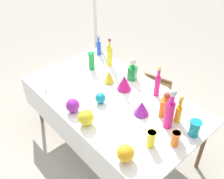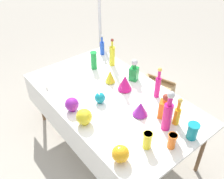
% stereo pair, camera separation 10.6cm
% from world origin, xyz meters
% --- Properties ---
extents(ground_plane, '(40.00, 40.00, 0.00)m').
position_xyz_m(ground_plane, '(0.00, 0.00, 0.00)').
color(ground_plane, '#A0998C').
extents(display_table, '(2.09, 1.20, 0.76)m').
position_xyz_m(display_table, '(0.00, -0.04, 0.71)').
color(display_table, white).
rests_on(display_table, ground).
extents(tall_bottle_0, '(0.07, 0.07, 0.38)m').
position_xyz_m(tall_bottle_0, '(-0.54, 0.43, 0.91)').
color(tall_bottle_0, yellow).
rests_on(tall_bottle_0, display_table).
extents(tall_bottle_1, '(0.06, 0.06, 0.30)m').
position_xyz_m(tall_bottle_1, '(-0.86, 0.50, 0.87)').
color(tall_bottle_1, blue).
rests_on(tall_bottle_1, display_table).
extents(tall_bottle_2, '(0.06, 0.06, 0.32)m').
position_xyz_m(tall_bottle_2, '(0.73, 0.22, 0.89)').
color(tall_bottle_2, orange).
rests_on(tall_bottle_2, display_table).
extents(tall_bottle_3, '(0.06, 0.06, 0.38)m').
position_xyz_m(tall_bottle_3, '(0.31, 0.39, 0.92)').
color(tall_bottle_3, '#C61972').
rests_on(tall_bottle_3, display_table).
extents(tall_bottle_4, '(0.09, 0.09, 0.45)m').
position_xyz_m(tall_bottle_4, '(0.71, 0.10, 0.95)').
color(tall_bottle_4, '#C61972').
rests_on(tall_bottle_4, display_table).
extents(square_decanter_0, '(0.13, 0.13, 0.28)m').
position_xyz_m(square_decanter_0, '(-0.10, 0.42, 0.88)').
color(square_decanter_0, '#198C38').
rests_on(square_decanter_0, display_table).
extents(square_decanter_1, '(0.15, 0.15, 0.29)m').
position_xyz_m(square_decanter_1, '(0.58, 0.21, 0.88)').
color(square_decanter_1, orange).
rests_on(square_decanter_1, display_table).
extents(slender_vase_0, '(0.09, 0.09, 0.17)m').
position_xyz_m(slender_vase_0, '(0.76, -0.21, 0.85)').
color(slender_vase_0, yellow).
rests_on(slender_vase_0, display_table).
extents(slender_vase_1, '(0.11, 0.11, 0.17)m').
position_xyz_m(slender_vase_1, '(0.94, 0.19, 0.85)').
color(slender_vase_1, teal).
rests_on(slender_vase_1, display_table).
extents(slender_vase_2, '(0.09, 0.09, 0.15)m').
position_xyz_m(slender_vase_2, '(0.89, -0.04, 0.84)').
color(slender_vase_2, orange).
rests_on(slender_vase_2, display_table).
extents(slender_vase_3, '(0.09, 0.09, 0.24)m').
position_xyz_m(slender_vase_3, '(-0.61, 0.19, 0.89)').
color(slender_vase_3, '#198C38').
rests_on(slender_vase_3, display_table).
extents(fluted_vase_0, '(0.12, 0.12, 0.17)m').
position_xyz_m(fluted_vase_0, '(-0.23, 0.16, 0.85)').
color(fluted_vase_0, yellow).
rests_on(fluted_vase_0, display_table).
extents(fluted_vase_1, '(0.16, 0.16, 0.16)m').
position_xyz_m(fluted_vase_1, '(0.41, 0.04, 0.84)').
color(fluted_vase_1, purple).
rests_on(fluted_vase_1, display_table).
extents(fluted_vase_2, '(0.17, 0.17, 0.19)m').
position_xyz_m(fluted_vase_2, '(-0.01, 0.20, 0.86)').
color(fluted_vase_2, '#C61972').
rests_on(fluted_vase_2, display_table).
extents(round_bowl_0, '(0.15, 0.15, 0.16)m').
position_xyz_m(round_bowl_0, '(0.72, -0.49, 0.84)').
color(round_bowl_0, orange).
rests_on(round_bowl_0, display_table).
extents(round_bowl_1, '(0.12, 0.12, 0.12)m').
position_xyz_m(round_bowl_1, '(0.00, -0.17, 0.83)').
color(round_bowl_1, teal).
rests_on(round_bowl_1, display_table).
extents(round_bowl_2, '(0.16, 0.16, 0.17)m').
position_xyz_m(round_bowl_2, '(0.16, -0.48, 0.85)').
color(round_bowl_2, yellow).
rests_on(round_bowl_2, display_table).
extents(round_bowl_3, '(0.15, 0.15, 0.16)m').
position_xyz_m(round_bowl_3, '(-0.08, -0.47, 0.84)').
color(round_bowl_3, purple).
rests_on(round_bowl_3, display_table).
extents(price_tag_left, '(0.05, 0.02, 0.05)m').
position_xyz_m(price_tag_left, '(-0.57, -0.52, 0.78)').
color(price_tag_left, white).
rests_on(price_tag_left, display_table).
extents(cardboard_box_behind_left, '(0.61, 0.56, 0.35)m').
position_xyz_m(cardboard_box_behind_left, '(-0.29, 1.10, 0.14)').
color(cardboard_box_behind_left, tan).
rests_on(cardboard_box_behind_left, ground).
extents(canopy_pole, '(0.18, 0.18, 2.38)m').
position_xyz_m(canopy_pole, '(-1.22, 0.74, 0.94)').
color(canopy_pole, silver).
rests_on(canopy_pole, ground).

